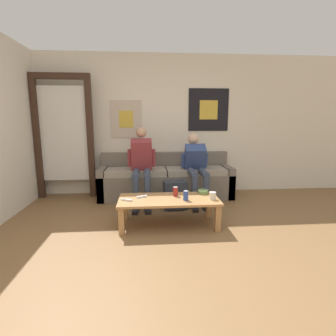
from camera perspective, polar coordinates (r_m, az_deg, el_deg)
name	(u,v)px	position (r m, az deg, el deg)	size (l,w,h in m)	color
ground_plane	(168,270)	(2.63, 0.08, -21.29)	(18.00, 18.00, 0.00)	brown
wall_back	(157,125)	(4.95, -2.51, 9.30)	(10.00, 0.07, 2.55)	silver
door_frame	(64,130)	(4.95, -21.77, 7.66)	(1.00, 0.10, 2.15)	#382319
couch	(166,181)	(4.74, -0.46, -2.77)	(2.35, 0.68, 0.78)	#70665B
coffee_table	(169,202)	(3.46, 0.15, -7.52)	(1.30, 0.59, 0.37)	#B27F4C
person_seated_adult	(141,163)	(4.31, -5.79, 1.19)	(0.47, 0.90, 1.26)	#384256
person_seated_teen	(196,164)	(4.42, 6.11, 0.79)	(0.47, 0.98, 1.14)	#384256
backpack	(175,196)	(4.10, 1.58, -6.09)	(0.37, 0.27, 0.44)	#282D38
ceramic_bowl	(203,191)	(3.68, 7.63, -5.09)	(0.15, 0.15, 0.05)	#607F47
pillar_candle	(213,196)	(3.44, 9.69, -5.97)	(0.08, 0.08, 0.11)	silver
drink_can_blue	(186,196)	(3.36, 3.90, -6.00)	(0.07, 0.07, 0.12)	#28479E
drink_can_red	(175,191)	(3.54, 1.63, -5.12)	(0.07, 0.07, 0.12)	maroon
game_controller_near_left	(127,200)	(3.39, -8.99, -6.88)	(0.15, 0.09, 0.03)	white
game_controller_near_right	(142,197)	(3.50, -5.74, -6.22)	(0.15, 0.09, 0.03)	white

